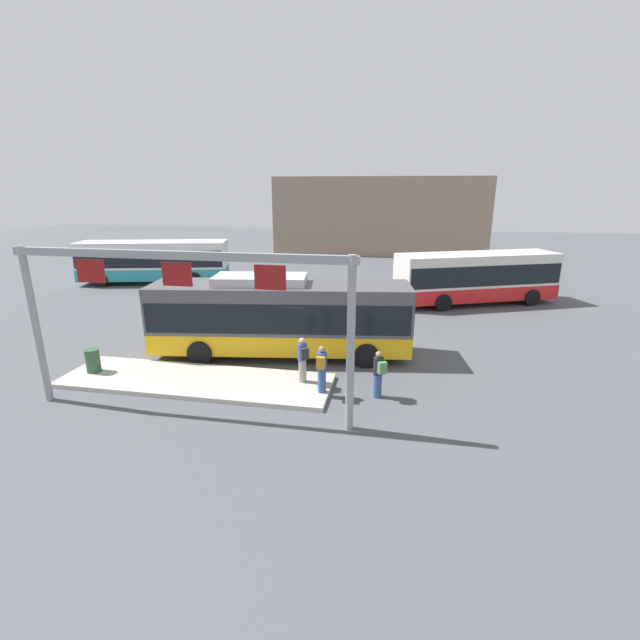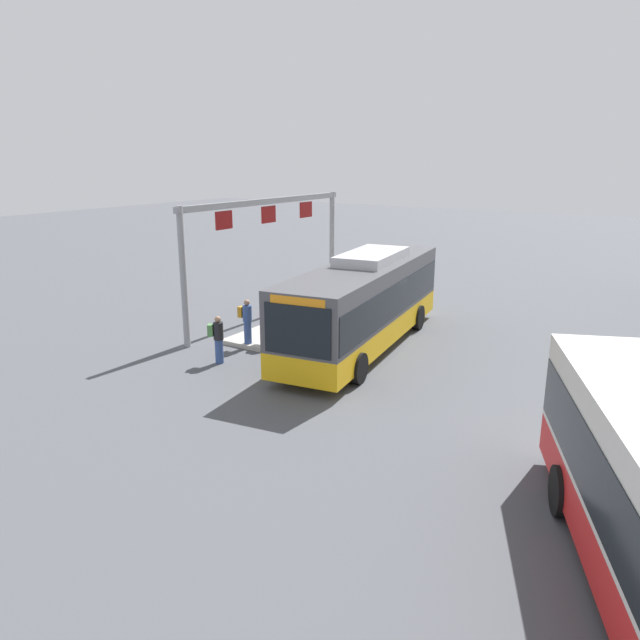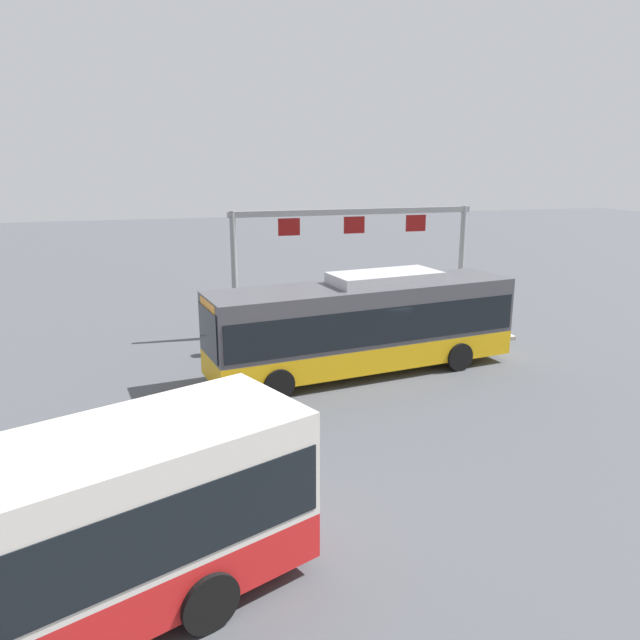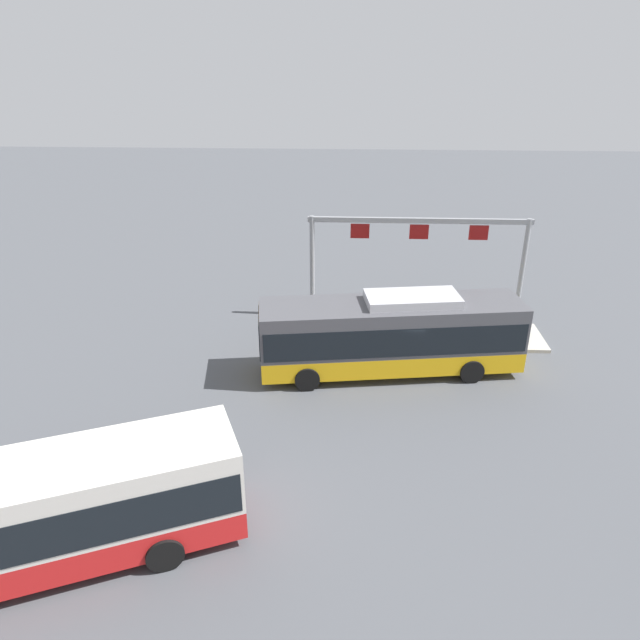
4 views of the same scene
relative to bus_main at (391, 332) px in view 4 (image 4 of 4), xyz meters
name	(u,v)px [view 4 (image 4 of 4)]	position (x,y,z in m)	size (l,w,h in m)	color
ground_plane	(389,371)	(0.01, 0.00, -1.81)	(120.00, 120.00, 0.00)	#4C4F54
platform_curb	(435,336)	(-2.35, -3.32, -1.73)	(10.00, 2.80, 0.16)	#B2ADA3
bus_main	(391,332)	(0.00, 0.00, 0.00)	(10.97, 3.99, 3.46)	#EAAD14
bus_background_left	(45,510)	(9.43, 10.69, -0.03)	(10.05, 6.08, 3.10)	red
person_boarding	(294,318)	(4.31, -3.28, -0.92)	(0.54, 0.61, 1.67)	#334C8C
person_waiting_near	(335,313)	(2.41, -3.58, -0.76)	(0.35, 0.53, 1.67)	#334C8C
person_waiting_mid	(352,319)	(1.59, -2.87, -0.76)	(0.53, 0.61, 1.67)	gray
platform_sign_gantry	(418,246)	(-1.52, -5.50, 2.01)	(10.61, 0.24, 5.20)	gray
trash_bin	(524,327)	(-6.46, -3.41, -1.20)	(0.52, 0.52, 0.90)	#2D5133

